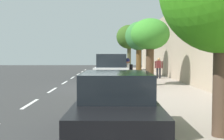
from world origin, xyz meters
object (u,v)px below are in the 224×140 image
object	(u,v)px
parked_suv_white_mid	(112,70)
parked_pickup_dark_blue_far	(113,67)
street_tree_corner	(129,37)
pedestrian_on_phone	(159,67)
parked_suv_green_farthest	(110,63)
cyclist_with_backpack	(128,70)
street_tree_far_end	(139,37)
street_tree_mid_block	(150,36)
bicycle_at_curb	(124,81)
parked_sedan_black_second	(116,105)

from	to	relation	value
parked_suv_white_mid	parked_pickup_dark_blue_far	size ratio (longest dim) A/B	0.89
street_tree_corner	pedestrian_on_phone	size ratio (longest dim) A/B	3.40
street_tree_corner	parked_suv_green_farthest	bearing A→B (deg)	-127.43
cyclist_with_backpack	street_tree_far_end	distance (m)	7.06
cyclist_with_backpack	street_tree_far_end	bearing A→B (deg)	78.38
parked_pickup_dark_blue_far	street_tree_mid_block	world-z (taller)	street_tree_mid_block
parked_pickup_dark_blue_far	cyclist_with_backpack	xyz separation A→B (m)	(0.74, -7.17, 0.17)
pedestrian_on_phone	parked_pickup_dark_blue_far	bearing A→B (deg)	151.67
parked_suv_white_mid	street_tree_corner	xyz separation A→B (m)	(2.25, 16.09, 3.05)
parked_pickup_dark_blue_far	street_tree_corner	size ratio (longest dim) A/B	0.98
street_tree_mid_block	parked_pickup_dark_blue_far	bearing A→B (deg)	107.52
street_tree_corner	cyclist_with_backpack	bearing A→B (deg)	-94.49
parked_suv_green_farthest	street_tree_mid_block	world-z (taller)	street_tree_mid_block
parked_suv_white_mid	street_tree_far_end	world-z (taller)	street_tree_far_end
parked_suv_green_farthest	pedestrian_on_phone	xyz separation A→B (m)	(3.70, -8.79, 0.01)
parked_suv_green_farthest	street_tree_mid_block	size ratio (longest dim) A/B	1.20
parked_suv_green_farthest	street_tree_far_end	xyz separation A→B (m)	(2.29, -7.55, 2.37)
street_tree_mid_block	bicycle_at_curb	bearing A→B (deg)	-175.51
parked_sedan_black_second	street_tree_corner	distance (m)	26.61
parked_suv_white_mid	street_tree_corner	world-z (taller)	street_tree_corner
cyclist_with_backpack	street_tree_mid_block	size ratio (longest dim) A/B	0.44
parked_suv_white_mid	street_tree_corner	size ratio (longest dim) A/B	0.88
parked_suv_white_mid	street_tree_far_end	xyz separation A→B (m)	(2.25, 5.54, 2.37)
parked_sedan_black_second	street_tree_corner	xyz separation A→B (m)	(2.28, 26.31, 3.33)
parked_sedan_black_second	street_tree_far_end	xyz separation A→B (m)	(2.28, 15.76, 2.64)
parked_suv_green_farthest	street_tree_corner	bearing A→B (deg)	52.57
street_tree_mid_block	street_tree_corner	size ratio (longest dim) A/B	0.73
bicycle_at_curb	pedestrian_on_phone	xyz separation A→B (m)	(2.97, 4.84, 0.66)
parked_suv_white_mid	cyclist_with_backpack	world-z (taller)	parked_suv_white_mid
parked_pickup_dark_blue_far	bicycle_at_curb	bearing A→B (deg)	-85.59
parked_suv_white_mid	pedestrian_on_phone	world-z (taller)	parked_suv_white_mid
parked_sedan_black_second	parked_pickup_dark_blue_far	world-z (taller)	parked_pickup_dark_blue_far
cyclist_with_backpack	pedestrian_on_phone	distance (m)	5.96
parked_sedan_black_second	parked_suv_green_farthest	xyz separation A→B (m)	(-0.02, 23.31, 0.27)
cyclist_with_backpack	street_tree_far_end	xyz separation A→B (m)	(1.34, 6.53, 2.32)
parked_sedan_black_second	street_tree_corner	size ratio (longest dim) A/B	0.82
parked_sedan_black_second	parked_suv_green_farthest	world-z (taller)	parked_suv_green_farthest
street_tree_far_end	street_tree_corner	size ratio (longest dim) A/B	0.83
parked_suv_green_farthest	street_tree_mid_block	xyz separation A→B (m)	(2.29, -13.51, 2.05)
bicycle_at_curb	pedestrian_on_phone	bearing A→B (deg)	58.49
bicycle_at_curb	street_tree_mid_block	world-z (taller)	street_tree_mid_block
bicycle_at_curb	parked_suv_green_farthest	bearing A→B (deg)	93.05
street_tree_mid_block	street_tree_far_end	distance (m)	5.96
street_tree_corner	parked_suv_white_mid	bearing A→B (deg)	-97.97
parked_pickup_dark_blue_far	street_tree_corner	distance (m)	10.61
parked_suv_green_farthest	pedestrian_on_phone	world-z (taller)	parked_suv_green_farthest
pedestrian_on_phone	parked_suv_white_mid	bearing A→B (deg)	-130.33
parked_suv_white_mid	street_tree_corner	distance (m)	16.53
cyclist_with_backpack	pedestrian_on_phone	bearing A→B (deg)	62.60
street_tree_corner	pedestrian_on_phone	bearing A→B (deg)	-83.21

